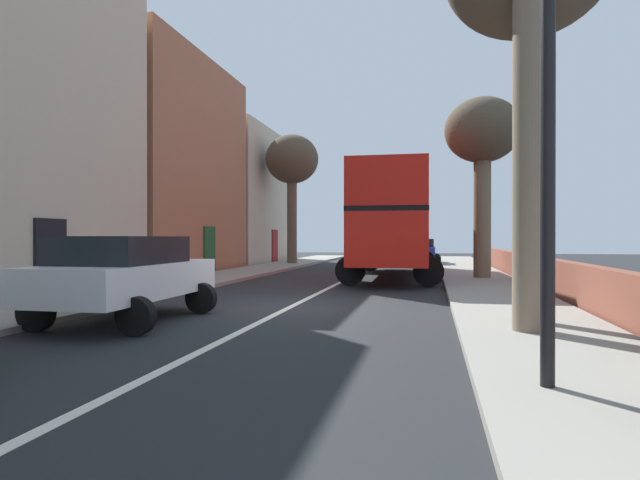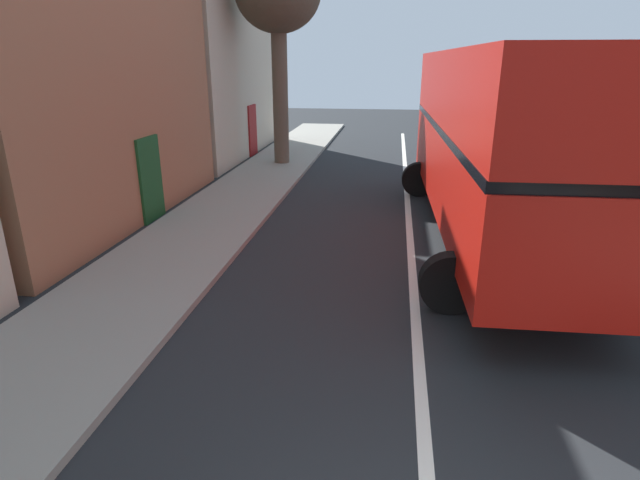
% 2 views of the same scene
% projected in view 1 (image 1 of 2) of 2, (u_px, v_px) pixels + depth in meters
% --- Properties ---
extents(ground_plane, '(84.00, 84.00, 0.00)m').
position_uv_depth(ground_plane, '(291.00, 307.00, 11.67)').
color(ground_plane, black).
extents(road_centre_line, '(0.16, 54.00, 0.01)m').
position_uv_depth(road_centre_line, '(291.00, 307.00, 11.67)').
color(road_centre_line, silver).
rests_on(road_centre_line, ground).
extents(sidewalk_left, '(2.60, 60.00, 0.12)m').
position_uv_depth(sidewalk_left, '(104.00, 299.00, 12.72)').
color(sidewalk_left, gray).
rests_on(sidewalk_left, ground).
extents(sidewalk_right, '(2.60, 60.00, 0.12)m').
position_uv_depth(sidewalk_right, '(515.00, 311.00, 10.62)').
color(sidewalk_right, gray).
rests_on(sidewalk_right, ground).
extents(boundary_wall_right, '(0.36, 54.00, 1.02)m').
position_uv_depth(boundary_wall_right, '(596.00, 291.00, 10.28)').
color(boundary_wall_right, brown).
rests_on(boundary_wall_right, ground).
extents(double_decker_bus, '(3.78, 11.22, 4.06)m').
position_uv_depth(double_decker_bus, '(394.00, 219.00, 20.37)').
color(double_decker_bus, red).
rests_on(double_decker_bus, ground).
extents(parked_car_white_left_2, '(2.57, 4.04, 1.63)m').
position_uv_depth(parked_car_white_left_2, '(126.00, 273.00, 9.56)').
color(parked_car_white_left_2, silver).
rests_on(parked_car_white_left_2, ground).
extents(parked_car_blue_right_4, '(2.55, 4.16, 1.53)m').
position_uv_depth(parked_car_blue_right_4, '(419.00, 250.00, 29.65)').
color(parked_car_blue_right_4, '#1E389E').
rests_on(parked_car_blue_right_4, ground).
extents(street_tree_right_1, '(2.78, 2.78, 6.72)m').
position_uv_depth(street_tree_right_1, '(482.00, 138.00, 18.82)').
color(street_tree_right_1, brown).
rests_on(street_tree_right_1, sidewalk_right).
extents(street_tree_left_2, '(3.08, 3.08, 7.49)m').
position_uv_depth(street_tree_left_2, '(292.00, 163.00, 29.37)').
color(street_tree_left_2, brown).
rests_on(street_tree_left_2, sidewalk_left).
extents(lamppost_right, '(0.32, 0.32, 6.31)m').
position_uv_depth(lamppost_right, '(548.00, 16.00, 5.00)').
color(lamppost_right, black).
rests_on(lamppost_right, sidewalk_right).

